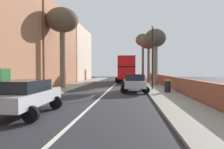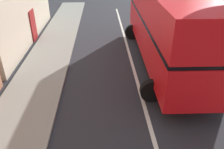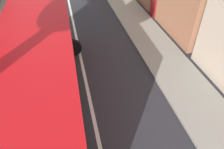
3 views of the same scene
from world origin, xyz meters
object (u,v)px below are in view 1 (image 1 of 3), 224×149
object	(u,v)px
parked_car_silver_left_0	(25,95)
street_tree_right_1	(143,42)
street_tree_right_5	(155,41)
street_tree_left_4	(62,23)
lamppost_right	(152,52)
double_decker_bus	(128,68)
street_tree_right_3	(149,43)
litter_bin_right	(168,86)
parked_car_silver_right_2	(134,82)

from	to	relation	value
parked_car_silver_left_0	street_tree_right_1	distance (m)	31.58
parked_car_silver_left_0	street_tree_right_5	world-z (taller)	street_tree_right_5
street_tree_left_4	lamppost_right	distance (m)	9.77
parked_car_silver_left_0	street_tree_right_5	bearing A→B (deg)	64.97
double_decker_bus	street_tree_right_3	size ratio (longest dim) A/B	1.50
street_tree_right_3	street_tree_right_5	size ratio (longest dim) A/B	1.06
street_tree_right_1	street_tree_right_3	world-z (taller)	street_tree_right_1
lamppost_right	street_tree_right_5	bearing A→B (deg)	80.14
double_decker_bus	street_tree_right_1	distance (m)	8.17
street_tree_left_4	street_tree_right_3	bearing A→B (deg)	48.26
parked_car_silver_left_0	street_tree_left_4	world-z (taller)	street_tree_left_4
parked_car_silver_left_0	street_tree_left_4	xyz separation A→B (m)	(-2.44, 11.57, 6.06)
double_decker_bus	litter_bin_right	world-z (taller)	double_decker_bus
street_tree_right_1	street_tree_right_3	bearing A→B (deg)	-86.82
street_tree_right_1	street_tree_left_4	bearing A→B (deg)	-117.24
double_decker_bus	street_tree_right_5	distance (m)	9.23
street_tree_left_4	lamppost_right	world-z (taller)	street_tree_left_4
parked_car_silver_right_2	street_tree_left_4	distance (m)	9.82
litter_bin_right	street_tree_right_1	bearing A→B (deg)	91.93
double_decker_bus	litter_bin_right	size ratio (longest dim) A/B	10.70
street_tree_right_3	lamppost_right	bearing A→B (deg)	-93.39
street_tree_right_3	litter_bin_right	world-z (taller)	street_tree_right_3
street_tree_right_1	lamppost_right	size ratio (longest dim) A/B	1.42
street_tree_left_4	litter_bin_right	xyz separation A→B (m)	(10.24, -2.95, -6.30)
double_decker_bus	parked_car_silver_left_0	world-z (taller)	double_decker_bus
double_decker_bus	parked_car_silver_left_0	bearing A→B (deg)	-99.75
street_tree_right_5	lamppost_right	distance (m)	5.85
double_decker_bus	street_tree_right_1	bearing A→B (deg)	62.83
parked_car_silver_left_0	street_tree_right_3	bearing A→B (deg)	71.74
double_decker_bus	street_tree_left_4	bearing A→B (deg)	-117.26
parked_car_silver_right_2	double_decker_bus	bearing A→B (deg)	93.05
double_decker_bus	street_tree_right_3	bearing A→B (deg)	-28.18
street_tree_right_5	street_tree_right_1	bearing A→B (deg)	92.87
double_decker_bus	street_tree_right_1	xyz separation A→B (m)	(2.88, 5.60, 5.21)
parked_car_silver_right_2	street_tree_left_4	xyz separation A→B (m)	(-7.44, 2.18, 6.02)
parked_car_silver_right_2	litter_bin_right	xyz separation A→B (m)	(2.80, -0.77, -0.28)
parked_car_silver_right_2	litter_bin_right	bearing A→B (deg)	-15.36
parked_car_silver_left_0	litter_bin_right	size ratio (longest dim) A/B	4.08
parked_car_silver_right_2	street_tree_right_1	xyz separation A→B (m)	(2.07, 20.67, 6.63)
parked_car_silver_left_0	street_tree_right_5	size ratio (longest dim) A/B	0.61
street_tree_right_1	street_tree_left_4	size ratio (longest dim) A/B	1.07
parked_car_silver_left_0	street_tree_right_1	bearing A→B (deg)	76.75
parked_car_silver_left_0	parked_car_silver_right_2	size ratio (longest dim) A/B	1.01
parked_car_silver_left_0	parked_car_silver_right_2	xyz separation A→B (m)	(5.00, 9.38, 0.04)
parked_car_silver_right_2	street_tree_right_3	bearing A→B (deg)	79.43
double_decker_bus	parked_car_silver_right_2	world-z (taller)	double_decker_bus
double_decker_bus	parked_car_silver_right_2	size ratio (longest dim) A/B	2.66
street_tree_right_1	litter_bin_right	size ratio (longest dim) A/B	8.58
parked_car_silver_right_2	street_tree_right_5	bearing A→B (deg)	69.14
lamppost_right	street_tree_left_4	bearing A→B (deg)	177.28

